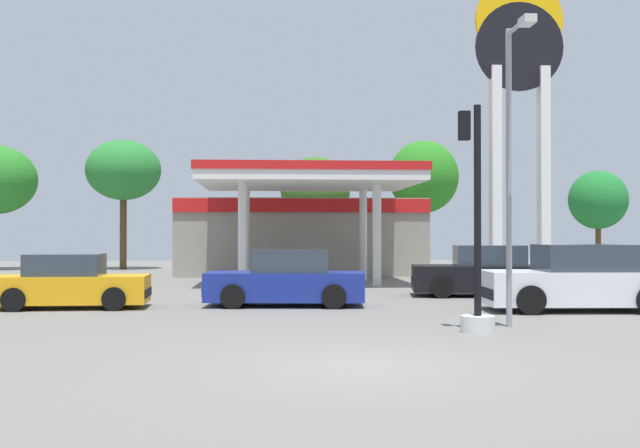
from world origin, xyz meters
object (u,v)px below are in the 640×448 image
object	(u,v)px
car_3	(485,273)
tree_2	(315,191)
tree_3	(424,177)
tree_4	(598,200)
car_2	(70,284)
tree_1	(123,171)
station_pole_sign	(519,89)
car_1	(286,280)
corner_streetlamp	(512,143)
traffic_signal_1	(476,263)
car_0	(578,281)

from	to	relation	value
car_3	tree_2	world-z (taller)	tree_2
tree_2	tree_3	bearing A→B (deg)	-12.42
tree_4	car_3	bearing A→B (deg)	-121.33
car_2	tree_1	world-z (taller)	tree_1
station_pole_sign	car_1	size ratio (longest dim) A/B	2.90
tree_3	corner_streetlamp	world-z (taller)	tree_3
traffic_signal_1	tree_1	size ratio (longest dim) A/B	0.64
car_0	tree_4	world-z (taller)	tree_4
car_1	car_3	bearing A→B (deg)	25.04
station_pole_sign	car_0	xyz separation A→B (m)	(-2.55, -12.47, -7.10)
car_2	tree_3	bearing A→B (deg)	58.07
traffic_signal_1	tree_2	size ratio (longest dim) A/B	0.72
car_1	corner_streetlamp	bearing A→B (deg)	-49.37
corner_streetlamp	traffic_signal_1	bearing A→B (deg)	-145.57
tree_1	tree_3	bearing A→B (deg)	-1.89
station_pole_sign	tree_1	xyz separation A→B (m)	(-18.04, 11.31, -2.55)
traffic_signal_1	tree_4	world-z (taller)	tree_4
car_3	traffic_signal_1	xyz separation A→B (m)	(-2.61, -8.77, 0.65)
car_1	traffic_signal_1	xyz separation A→B (m)	(3.57, -5.88, 0.69)
car_2	tree_3	size ratio (longest dim) A/B	0.57
traffic_signal_1	corner_streetlamp	size ratio (longest dim) A/B	0.72
station_pole_sign	car_2	distance (m)	20.21
car_1	tree_4	bearing A→B (deg)	51.19
tree_3	tree_4	xyz separation A→B (m)	(10.24, 1.21, -1.17)
tree_1	corner_streetlamp	size ratio (longest dim) A/B	1.12
car_1	traffic_signal_1	distance (m)	6.91
car_0	tree_4	distance (m)	26.97
station_pole_sign	tree_2	size ratio (longest dim) A/B	2.02
corner_streetlamp	car_2	bearing A→B (deg)	153.93
car_0	car_3	world-z (taller)	car_0
station_pole_sign	tree_2	distance (m)	14.73
car_1	tree_3	xyz separation A→B (m)	(7.95, 21.42, 4.30)
car_2	tree_4	xyz separation A→B (m)	(23.78, 22.94, 3.18)
tree_3	car_3	bearing A→B (deg)	-95.47
tree_2	tree_4	size ratio (longest dim) A/B	1.13
car_2	traffic_signal_1	xyz separation A→B (m)	(9.16, -5.57, 0.73)
tree_1	tree_2	xyz separation A→B (m)	(10.38, 0.75, -1.03)
tree_4	corner_streetlamp	world-z (taller)	corner_streetlamp
car_1	tree_2	xyz separation A→B (m)	(2.12, 22.70, 3.59)
car_1	car_2	world-z (taller)	car_1
traffic_signal_1	tree_3	distance (m)	27.88
station_pole_sign	car_1	world-z (taller)	station_pole_sign
car_1	tree_1	xyz separation A→B (m)	(-8.25, 21.95, 4.62)
car_2	corner_streetlamp	world-z (taller)	corner_streetlamp
traffic_signal_1	tree_3	bearing A→B (deg)	80.88
car_1	corner_streetlamp	size ratio (longest dim) A/B	0.70
traffic_signal_1	tree_2	world-z (taller)	tree_2
car_1	car_2	distance (m)	5.59
car_2	tree_3	world-z (taller)	tree_3
tree_2	corner_streetlamp	size ratio (longest dim) A/B	1.00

